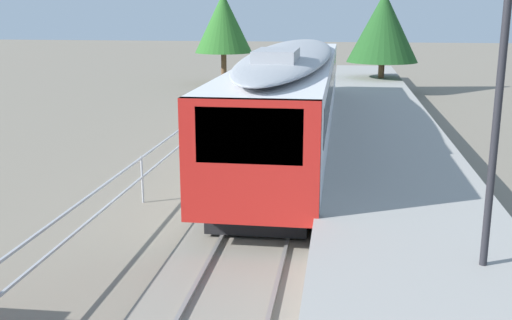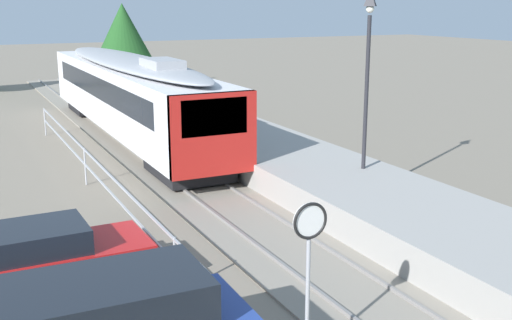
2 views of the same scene
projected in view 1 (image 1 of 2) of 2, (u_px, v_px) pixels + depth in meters
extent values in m
plane|color=slate|center=(165.00, 192.00, 17.03)|extent=(160.00, 160.00, 0.00)
cube|color=gray|center=(273.00, 195.00, 16.61)|extent=(3.20, 60.00, 0.06)
cube|color=slate|center=(246.00, 192.00, 16.69)|extent=(0.08, 60.00, 0.08)
cube|color=slate|center=(299.00, 194.00, 16.50)|extent=(0.08, 60.00, 0.08)
cube|color=silver|center=(291.00, 96.00, 21.56)|extent=(2.80, 19.68, 2.55)
cube|color=red|center=(250.00, 163.00, 12.20)|extent=(2.80, 0.24, 2.55)
cube|color=black|center=(249.00, 136.00, 11.98)|extent=(2.13, 0.08, 1.12)
cube|color=black|center=(291.00, 84.00, 21.46)|extent=(2.82, 16.54, 0.92)
ellipsoid|color=#9EA0A5|center=(292.00, 54.00, 21.21)|extent=(2.69, 18.90, 0.44)
cube|color=#9EA0A5|center=(277.00, 56.00, 16.42)|extent=(1.10, 2.20, 0.36)
cube|color=#EAE5C6|center=(249.00, 211.00, 12.37)|extent=(1.00, 0.10, 0.20)
cube|color=black|center=(264.00, 202.00, 14.78)|extent=(2.24, 3.20, 0.55)
cube|color=black|center=(304.00, 107.00, 29.09)|extent=(2.24, 3.20, 0.55)
cube|color=#999691|center=(396.00, 185.00, 16.07)|extent=(3.90, 60.00, 0.90)
cylinder|color=#232328|center=(496.00, 125.00, 9.42)|extent=(0.12, 0.12, 4.60)
cylinder|color=#9EA0A5|center=(142.00, 179.00, 15.96)|extent=(0.06, 0.06, 1.25)
cylinder|color=#9EA0A5|center=(214.00, 119.00, 24.61)|extent=(0.06, 0.06, 1.25)
cylinder|color=brown|center=(381.00, 78.00, 36.72)|extent=(0.36, 0.36, 1.86)
cone|color=#1E4C1E|center=(383.00, 27.00, 36.01)|extent=(4.19, 4.19, 4.06)
cylinder|color=brown|center=(224.00, 68.00, 41.10)|extent=(0.36, 0.36, 2.09)
cone|color=#286023|center=(223.00, 23.00, 40.39)|extent=(3.79, 3.79, 3.87)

